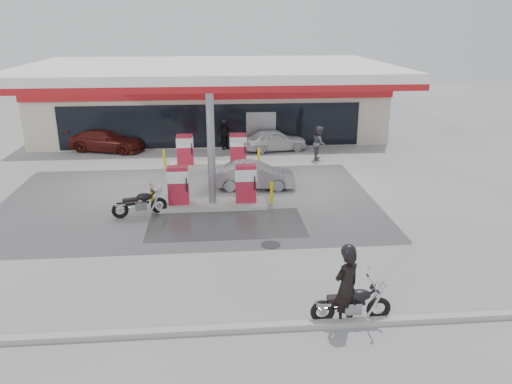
% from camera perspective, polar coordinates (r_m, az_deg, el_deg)
% --- Properties ---
extents(ground, '(90.00, 90.00, 0.00)m').
position_cam_1_polar(ground, '(19.27, -4.93, -3.74)').
color(ground, gray).
rests_on(ground, ground).
extents(wet_patch, '(6.00, 3.00, 0.00)m').
position_cam_1_polar(wet_patch, '(19.27, -3.44, -3.69)').
color(wet_patch, '#4C4C4F').
rests_on(wet_patch, ground).
extents(drain_cover, '(0.70, 0.70, 0.01)m').
position_cam_1_polar(drain_cover, '(17.54, 1.69, -6.05)').
color(drain_cover, '#38383A').
rests_on(drain_cover, ground).
extents(kerb, '(28.00, 0.25, 0.15)m').
position_cam_1_polar(kerb, '(13.06, -4.75, -15.41)').
color(kerb, gray).
rests_on(kerb, ground).
extents(store_building, '(22.00, 8.22, 4.00)m').
position_cam_1_polar(store_building, '(34.14, -5.17, 9.85)').
color(store_building, '#C0B2A1').
rests_on(store_building, ground).
extents(canopy, '(16.00, 10.02, 5.51)m').
position_cam_1_polar(canopy, '(22.87, -5.38, 13.54)').
color(canopy, silver).
rests_on(canopy, ground).
extents(pump_island_near, '(5.14, 1.30, 1.78)m').
position_cam_1_polar(pump_island_near, '(20.89, -5.01, 0.18)').
color(pump_island_near, '#9E9E99').
rests_on(pump_island_near, ground).
extents(pump_island_far, '(5.14, 1.30, 1.78)m').
position_cam_1_polar(pump_island_far, '(26.63, -5.07, 4.36)').
color(pump_island_far, '#9E9E99').
rests_on(pump_island_far, ground).
extents(main_motorcycle, '(2.14, 0.82, 1.10)m').
position_cam_1_polar(main_motorcycle, '(13.45, 10.96, -12.50)').
color(main_motorcycle, black).
rests_on(main_motorcycle, ground).
extents(biker_main, '(0.89, 0.78, 2.06)m').
position_cam_1_polar(biker_main, '(13.12, 10.28, -10.56)').
color(biker_main, black).
rests_on(biker_main, ground).
extents(parked_motorcycle, '(2.16, 0.95, 1.13)m').
position_cam_1_polar(parked_motorcycle, '(20.44, -13.07, -1.31)').
color(parked_motorcycle, black).
rests_on(parked_motorcycle, ground).
extents(sedan_white, '(3.98, 2.10, 1.29)m').
position_cam_1_polar(sedan_white, '(29.98, 2.16, 5.96)').
color(sedan_white, silver).
rests_on(sedan_white, ground).
extents(attendant, '(0.90, 1.05, 1.89)m').
position_cam_1_polar(attendant, '(28.17, 7.26, 5.58)').
color(attendant, '#4F4F54').
rests_on(attendant, ground).
extents(hatchback_silver, '(3.82, 1.59, 1.23)m').
position_cam_1_polar(hatchback_silver, '(23.16, -0.17, 1.92)').
color(hatchback_silver, gray).
rests_on(hatchback_silver, ground).
extents(parked_car_left, '(4.91, 3.12, 1.33)m').
position_cam_1_polar(parked_car_left, '(31.19, -16.73, 5.71)').
color(parked_car_left, '#48130F').
rests_on(parked_car_left, ground).
extents(parked_car_right, '(4.85, 3.45, 1.23)m').
position_cam_1_polar(parked_car_right, '(33.80, 11.19, 7.07)').
color(parked_car_right, '#49101E').
rests_on(parked_car_right, ground).
extents(biker_walking, '(1.11, 0.80, 1.75)m').
position_cam_1_polar(biker_walking, '(30.30, -3.64, 6.52)').
color(biker_walking, black).
rests_on(biker_walking, ground).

